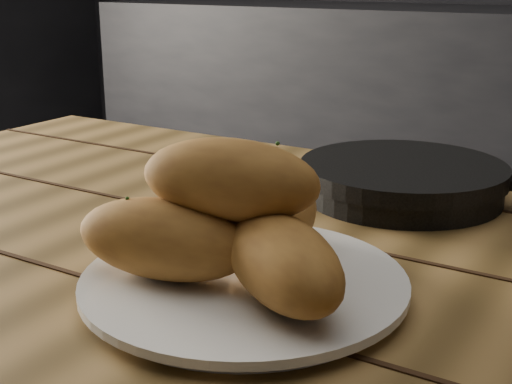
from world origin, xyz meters
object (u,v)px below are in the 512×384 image
(plate, at_px, (244,285))
(skillet, at_px, (404,180))
(table, at_px, (326,377))
(bread_rolls, at_px, (236,224))

(plate, height_order, skillet, skillet)
(table, distance_m, skillet, 0.32)
(bread_rolls, bearing_deg, plate, 30.96)
(bread_rolls, distance_m, skillet, 0.35)
(bread_rolls, xyz_separation_m, skillet, (0.03, 0.35, -0.04))
(table, relative_size, bread_rolls, 5.53)
(table, height_order, plate, plate)
(plate, relative_size, skillet, 0.74)
(table, bearing_deg, bread_rolls, -137.93)
(bread_rolls, bearing_deg, table, 42.07)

